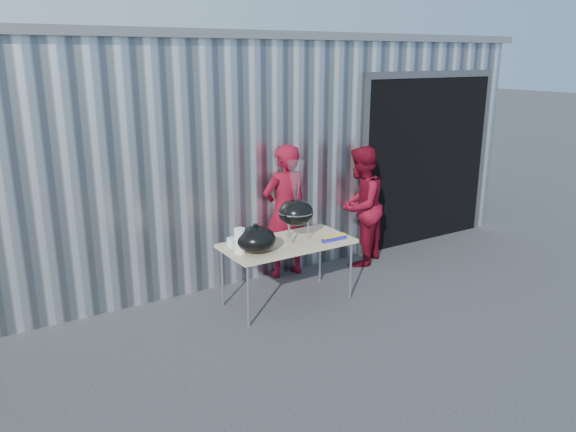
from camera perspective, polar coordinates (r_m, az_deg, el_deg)
ground at (r=5.97m, az=2.30°, el=-12.12°), size 80.00×80.00×0.00m
building at (r=9.82m, az=-8.51°, el=8.37°), size 8.20×6.20×3.10m
folding_table at (r=6.47m, az=-0.07°, el=-2.98°), size 1.50×0.75×0.75m
kettle_grill at (r=6.40m, az=0.80°, el=1.15°), size 0.41×0.41×0.93m
grill_lid at (r=6.10m, az=-3.29°, el=-2.37°), size 0.44×0.44×0.32m
paper_towels at (r=6.07m, az=-4.93°, el=-2.54°), size 0.12×0.12×0.28m
white_tub at (r=6.32m, az=-5.12°, el=-2.63°), size 0.20×0.15×0.10m
foil_box at (r=6.51m, az=4.70°, el=-2.25°), size 0.32×0.05×0.06m
person_cook at (r=7.26m, az=-0.31°, el=0.47°), size 0.64×0.42×1.74m
person_bystander at (r=7.76m, az=7.35°, el=1.00°), size 1.00×0.94×1.65m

